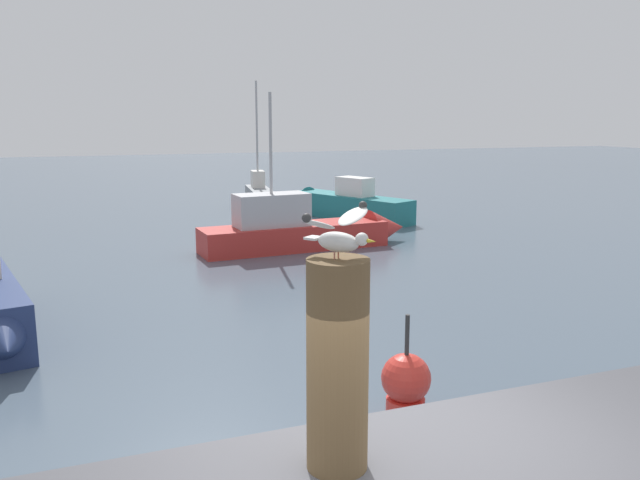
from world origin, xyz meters
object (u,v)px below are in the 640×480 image
at_px(seagull, 339,234).
at_px(boat_red, 309,229).
at_px(boat_grey, 260,196).
at_px(channel_buoy, 406,388).
at_px(mooring_post, 338,366).
at_px(boat_teal, 342,204).

height_order(seagull, boat_red, boat_red).
relative_size(boat_red, boat_grey, 1.23).
relative_size(seagull, channel_buoy, 0.38).
bearing_deg(channel_buoy, seagull, -124.13).
relative_size(mooring_post, boat_grey, 0.23).
distance_m(boat_grey, channel_buoy, 17.83).
distance_m(seagull, boat_red, 14.08).
bearing_deg(boat_grey, boat_red, -95.63).
distance_m(seagull, boat_teal, 19.37).
xyz_separation_m(boat_teal, boat_red, (-2.91, -4.60, 0.02)).
xyz_separation_m(mooring_post, channel_buoy, (2.12, 3.12, -1.74)).
bearing_deg(channel_buoy, boat_grey, 79.72).
height_order(boat_teal, channel_buoy, boat_teal).
bearing_deg(boat_red, seagull, -109.16).
bearing_deg(boat_grey, seagull, -104.38).
relative_size(mooring_post, boat_red, 0.19).
relative_size(mooring_post, seagull, 2.21).
xyz_separation_m(boat_teal, channel_buoy, (-5.35, -14.58, -0.01)).
bearing_deg(seagull, channel_buoy, 55.87).
bearing_deg(boat_red, channel_buoy, -103.71).
bearing_deg(boat_teal, channel_buoy, -110.13).
xyz_separation_m(mooring_post, boat_grey, (5.30, 20.66, -1.71)).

